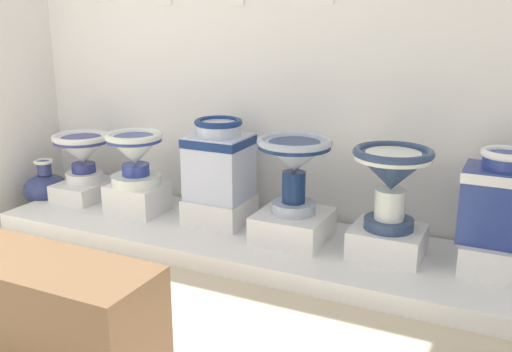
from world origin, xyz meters
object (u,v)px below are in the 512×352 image
Objects in this scene: plinth_block_tall_cobalt at (220,209)px; plinth_block_leftmost at (494,255)px; antique_toilet_tall_cobalt at (219,158)px; decorative_vase_corner at (46,188)px; plinth_block_squat_floral at (387,242)px; antique_toilet_central_ornate at (294,159)px; plinth_block_central_ornate at (293,226)px; plinth_block_slender_white at (137,198)px; antique_toilet_broad_patterned at (82,150)px; plinth_block_broad_patterned at (86,190)px; museum_bench at (48,309)px; antique_toilet_squat_floral at (392,173)px; antique_toilet_slender_white at (135,153)px; antique_toilet_leftmost at (501,197)px.

plinth_block_tall_cobalt reaches higher than plinth_block_leftmost.
plinth_block_leftmost is (1.54, -0.00, -0.32)m from antique_toilet_tall_cobalt.
plinth_block_tall_cobalt is 1.03× the size of decorative_vase_corner.
plinth_block_tall_cobalt is 1.54m from plinth_block_leftmost.
antique_toilet_central_ornate is at bearing -178.93° from plinth_block_squat_floral.
plinth_block_tall_cobalt reaches higher than plinth_block_squat_floral.
plinth_block_slender_white is at bearing -179.80° from plinth_block_central_ornate.
plinth_block_leftmost is 1.03× the size of decorative_vase_corner.
antique_toilet_broad_patterned is at bearing 177.30° from antique_toilet_central_ornate.
plinth_block_slender_white reaches higher than plinth_block_broad_patterned.
plinth_block_broad_patterned is at bearing 127.06° from museum_bench.
plinth_block_central_ornate is 1.14× the size of decorative_vase_corner.
antique_toilet_squat_floral is 0.63m from plinth_block_leftmost.
antique_toilet_broad_patterned reaches higher than plinth_block_tall_cobalt.
antique_toilet_squat_floral is at bearing -1.75° from antique_toilet_broad_patterned.
plinth_block_slender_white is at bearing -172.02° from antique_toilet_tall_cobalt.
antique_toilet_broad_patterned is 0.55m from plinth_block_slender_white.
antique_toilet_squat_floral is 1.71m from museum_bench.
plinth_block_slender_white is 0.79m from decorative_vase_corner.
plinth_block_broad_patterned is 1.15× the size of decorative_vase_corner.
antique_toilet_slender_white is 0.98× the size of plinth_block_squat_floral.
plinth_block_central_ornate is (1.54, -0.07, 0.02)m from plinth_block_broad_patterned.
antique_toilet_slender_white reaches higher than plinth_block_broad_patterned.
museum_bench reaches higher than plinth_block_slender_white.
antique_toilet_leftmost is at bearing -0.08° from plinth_block_broad_patterned.
antique_toilet_central_ornate is 0.92× the size of antique_toilet_leftmost.
plinth_block_central_ornate is at bearing -178.93° from antique_toilet_squat_floral.
plinth_block_central_ornate is at bearing -2.70° from plinth_block_broad_patterned.
plinth_block_central_ornate is (1.54, -0.07, -0.25)m from antique_toilet_broad_patterned.
decorative_vase_corner is at bearing -179.99° from antique_toilet_squat_floral.
museum_bench reaches higher than plinth_block_squat_floral.
plinth_block_slender_white is 0.84× the size of plinth_block_central_ornate.
museum_bench is (0.56, -1.31, -0.28)m from antique_toilet_slender_white.
antique_toilet_tall_cobalt reaches higher than museum_bench.
plinth_block_slender_white is at bearing -179.80° from antique_toilet_central_ornate.
antique_toilet_tall_cobalt is 1.21× the size of plinth_block_central_ornate.
plinth_block_tall_cobalt is (1.04, 0.00, -0.25)m from antique_toilet_broad_patterned.
plinth_block_broad_patterned is 1.04× the size of antique_toilet_broad_patterned.
antique_toilet_squat_floral reaches higher than plinth_block_tall_cobalt.
antique_toilet_central_ornate reaches higher than antique_toilet_slender_white.
antique_toilet_broad_patterned is at bearing 127.06° from museum_bench.
plinth_block_slender_white is 0.78× the size of antique_toilet_squat_floral.
antique_toilet_broad_patterned is at bearing -179.98° from plinth_block_tall_cobalt.
antique_toilet_slender_white reaches higher than plinth_block_leftmost.
plinth_block_leftmost is 0.30m from antique_toilet_leftmost.
plinth_block_tall_cobalt is (0.55, 0.08, -0.01)m from plinth_block_slender_white.
museum_bench is (1.05, -1.39, 0.04)m from plinth_block_broad_patterned.
plinth_block_leftmost is 2.87m from decorative_vase_corner.
antique_toilet_broad_patterned is 1.11× the size of decorative_vase_corner.
plinth_block_broad_patterned is 0.59m from antique_toilet_slender_white.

